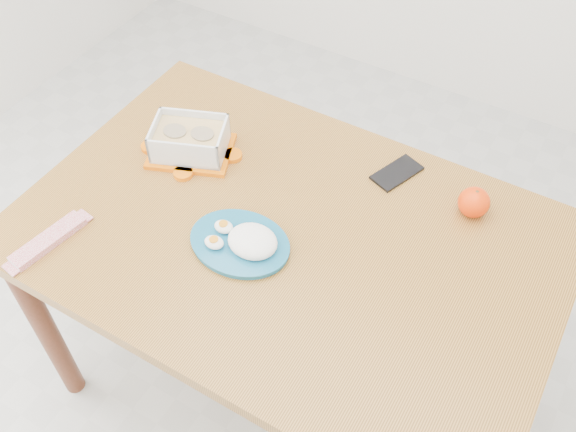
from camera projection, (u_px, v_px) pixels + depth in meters
The scene contains 7 objects.
ground at pixel (259, 379), 2.10m from camera, with size 3.50×3.50×0.00m, color #B7B7B2.
dining_table at pixel (288, 255), 1.61m from camera, with size 1.29×0.86×0.75m.
food_container at pixel (190, 140), 1.69m from camera, with size 0.26×0.23×0.09m.
orange_fruit at pixel (474, 202), 1.55m from camera, with size 0.08×0.08×0.08m, color #FB4305.
rice_plate at pixel (244, 241), 1.50m from camera, with size 0.26×0.26×0.07m.
candy_bar at pixel (48, 240), 1.51m from camera, with size 0.19×0.05×0.02m, color #AF091D.
smartphone at pixel (397, 173), 1.67m from camera, with size 0.07×0.14×0.01m, color black.
Camera 1 is at (0.58, -0.80, 1.94)m, focal length 40.00 mm.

